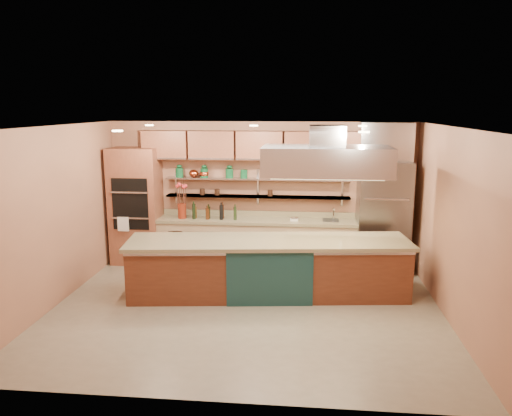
# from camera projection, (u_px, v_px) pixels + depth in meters

# --- Properties ---
(floor) EXTENTS (6.00, 5.00, 0.02)m
(floor) POSITION_uv_depth(u_px,v_px,m) (246.00, 309.00, 7.74)
(floor) COLOR gray
(floor) RESTS_ON ground
(ceiling) EXTENTS (6.00, 5.00, 0.02)m
(ceiling) POSITION_uv_depth(u_px,v_px,m) (245.00, 127.00, 7.18)
(ceiling) COLOR black
(ceiling) RESTS_ON wall_back
(wall_back) EXTENTS (6.00, 0.04, 2.80)m
(wall_back) POSITION_uv_depth(u_px,v_px,m) (261.00, 193.00, 9.90)
(wall_back) COLOR #A56C4E
(wall_back) RESTS_ON floor
(wall_front) EXTENTS (6.00, 0.04, 2.80)m
(wall_front) POSITION_uv_depth(u_px,v_px,m) (216.00, 277.00, 5.02)
(wall_front) COLOR #A56C4E
(wall_front) RESTS_ON floor
(wall_left) EXTENTS (0.04, 5.00, 2.80)m
(wall_left) POSITION_uv_depth(u_px,v_px,m) (54.00, 217.00, 7.75)
(wall_left) COLOR #A56C4E
(wall_left) RESTS_ON floor
(wall_right) EXTENTS (0.04, 5.00, 2.80)m
(wall_right) POSITION_uv_depth(u_px,v_px,m) (452.00, 226.00, 7.17)
(wall_right) COLOR #A56C4E
(wall_right) RESTS_ON floor
(oven_stack) EXTENTS (0.95, 0.64, 2.30)m
(oven_stack) POSITION_uv_depth(u_px,v_px,m) (136.00, 206.00, 9.87)
(oven_stack) COLOR brown
(oven_stack) RESTS_ON floor
(refrigerator) EXTENTS (0.95, 0.72, 2.10)m
(refrigerator) POSITION_uv_depth(u_px,v_px,m) (383.00, 216.00, 9.39)
(refrigerator) COLOR slate
(refrigerator) RESTS_ON floor
(back_counter) EXTENTS (3.84, 0.64, 0.93)m
(back_counter) POSITION_uv_depth(u_px,v_px,m) (257.00, 242.00, 9.80)
(back_counter) COLOR tan
(back_counter) RESTS_ON floor
(wall_shelf_lower) EXTENTS (3.60, 0.26, 0.03)m
(wall_shelf_lower) POSITION_uv_depth(u_px,v_px,m) (257.00, 196.00, 9.79)
(wall_shelf_lower) COLOR #BABCC2
(wall_shelf_lower) RESTS_ON wall_back
(wall_shelf_upper) EXTENTS (3.60, 0.26, 0.03)m
(wall_shelf_upper) POSITION_uv_depth(u_px,v_px,m) (257.00, 179.00, 9.72)
(wall_shelf_upper) COLOR #BABCC2
(wall_shelf_upper) RESTS_ON wall_back
(upper_cabinets) EXTENTS (4.60, 0.36, 0.55)m
(upper_cabinets) POSITION_uv_depth(u_px,v_px,m) (260.00, 146.00, 9.53)
(upper_cabinets) COLOR brown
(upper_cabinets) RESTS_ON wall_back
(range_hood) EXTENTS (2.00, 1.00, 0.45)m
(range_hood) POSITION_uv_depth(u_px,v_px,m) (326.00, 161.00, 7.80)
(range_hood) COLOR #BABCC2
(range_hood) RESTS_ON ceiling
(ceiling_downlights) EXTENTS (4.00, 2.80, 0.02)m
(ceiling_downlights) POSITION_uv_depth(u_px,v_px,m) (247.00, 128.00, 7.38)
(ceiling_downlights) COLOR #FFE5A5
(ceiling_downlights) RESTS_ON ceiling
(island) EXTENTS (4.60, 1.49, 0.94)m
(island) POSITION_uv_depth(u_px,v_px,m) (269.00, 268.00, 8.25)
(island) COLOR brown
(island) RESTS_ON floor
(flower_vase) EXTENTS (0.20, 0.20, 0.29)m
(flower_vase) POSITION_uv_depth(u_px,v_px,m) (182.00, 211.00, 9.77)
(flower_vase) COLOR maroon
(flower_vase) RESTS_ON back_counter
(oil_bottle_cluster) EXTENTS (0.97, 0.50, 0.30)m
(oil_bottle_cluster) POSITION_uv_depth(u_px,v_px,m) (215.00, 211.00, 9.71)
(oil_bottle_cluster) COLOR black
(oil_bottle_cluster) RESTS_ON back_counter
(kitchen_scale) EXTENTS (0.18, 0.15, 0.08)m
(kitchen_scale) POSITION_uv_depth(u_px,v_px,m) (294.00, 218.00, 9.58)
(kitchen_scale) COLOR silver
(kitchen_scale) RESTS_ON back_counter
(bar_faucet) EXTENTS (0.04, 0.04, 0.25)m
(bar_faucet) POSITION_uv_depth(u_px,v_px,m) (333.00, 214.00, 9.59)
(bar_faucet) COLOR silver
(bar_faucet) RESTS_ON back_counter
(copper_kettle) EXTENTS (0.21, 0.21, 0.15)m
(copper_kettle) POSITION_uv_depth(u_px,v_px,m) (194.00, 173.00, 9.82)
(copper_kettle) COLOR #CB542E
(copper_kettle) RESTS_ON wall_shelf_upper
(green_canister) EXTENTS (0.17, 0.17, 0.16)m
(green_canister) POSITION_uv_depth(u_px,v_px,m) (244.00, 174.00, 9.72)
(green_canister) COLOR #104B26
(green_canister) RESTS_ON wall_shelf_upper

